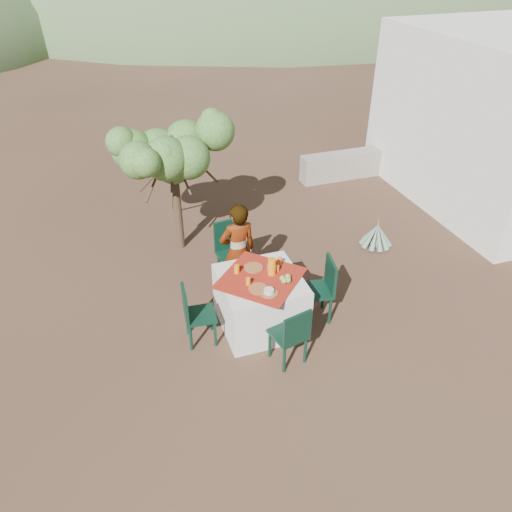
{
  "coord_description": "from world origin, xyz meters",
  "views": [
    {
      "loc": [
        -1.64,
        -5.23,
        4.47
      ],
      "look_at": [
        0.12,
        -0.03,
        0.82
      ],
      "focal_mm": 35.0,
      "sensor_mm": 36.0,
      "label": 1
    }
  ],
  "objects_px": {
    "chair_right": "(322,287)",
    "shrub_tree": "(176,158)",
    "chair_near": "(292,334)",
    "table": "(260,301)",
    "guesthouse": "(507,119)",
    "juice_pitcher": "(272,267)",
    "chair_left": "(194,313)",
    "chair_far": "(232,250)",
    "agave": "(377,236)",
    "person": "(238,251)"
  },
  "relations": [
    {
      "from": "chair_right",
      "to": "person",
      "type": "relative_size",
      "value": 0.62
    },
    {
      "from": "chair_far",
      "to": "juice_pitcher",
      "type": "bearing_deg",
      "value": -85.58
    },
    {
      "from": "agave",
      "to": "juice_pitcher",
      "type": "height_order",
      "value": "juice_pitcher"
    },
    {
      "from": "chair_near",
      "to": "table",
      "type": "bearing_deg",
      "value": -95.24
    },
    {
      "from": "guesthouse",
      "to": "chair_far",
      "type": "bearing_deg",
      "value": -168.26
    },
    {
      "from": "chair_left",
      "to": "shrub_tree",
      "type": "height_order",
      "value": "shrub_tree"
    },
    {
      "from": "table",
      "to": "shrub_tree",
      "type": "bearing_deg",
      "value": 103.48
    },
    {
      "from": "table",
      "to": "chair_right",
      "type": "xyz_separation_m",
      "value": [
        0.82,
        -0.11,
        0.12
      ]
    },
    {
      "from": "table",
      "to": "guesthouse",
      "type": "xyz_separation_m",
      "value": [
        5.55,
        2.23,
        1.12
      ]
    },
    {
      "from": "chair_far",
      "to": "shrub_tree",
      "type": "relative_size",
      "value": 0.5
    },
    {
      "from": "table",
      "to": "juice_pitcher",
      "type": "bearing_deg",
      "value": 10.79
    },
    {
      "from": "chair_near",
      "to": "chair_left",
      "type": "relative_size",
      "value": 1.0
    },
    {
      "from": "shrub_tree",
      "to": "juice_pitcher",
      "type": "xyz_separation_m",
      "value": [
        0.71,
        -2.27,
        -0.66
      ]
    },
    {
      "from": "chair_far",
      "to": "juice_pitcher",
      "type": "xyz_separation_m",
      "value": [
        0.22,
        -1.04,
        0.34
      ]
    },
    {
      "from": "table",
      "to": "juice_pitcher",
      "type": "distance_m",
      "value": 0.52
    },
    {
      "from": "shrub_tree",
      "to": "guesthouse",
      "type": "bearing_deg",
      "value": -0.65
    },
    {
      "from": "chair_far",
      "to": "agave",
      "type": "xyz_separation_m",
      "value": [
        2.52,
        0.17,
        -0.35
      ]
    },
    {
      "from": "chair_far",
      "to": "chair_near",
      "type": "height_order",
      "value": "chair_far"
    },
    {
      "from": "person",
      "to": "shrub_tree",
      "type": "distance_m",
      "value": 1.83
    },
    {
      "from": "chair_near",
      "to": "guesthouse",
      "type": "xyz_separation_m",
      "value": [
        5.44,
        3.03,
        1.04
      ]
    },
    {
      "from": "person",
      "to": "table",
      "type": "bearing_deg",
      "value": 90.68
    },
    {
      "from": "chair_right",
      "to": "shrub_tree",
      "type": "distance_m",
      "value": 2.96
    },
    {
      "from": "chair_right",
      "to": "guesthouse",
      "type": "xyz_separation_m",
      "value": [
        4.73,
        2.34,
        1.0
      ]
    },
    {
      "from": "guesthouse",
      "to": "agave",
      "type": "bearing_deg",
      "value": -162.04
    },
    {
      "from": "table",
      "to": "agave",
      "type": "bearing_deg",
      "value": 26.59
    },
    {
      "from": "shrub_tree",
      "to": "juice_pitcher",
      "type": "relative_size",
      "value": 8.51
    },
    {
      "from": "chair_near",
      "to": "shrub_tree",
      "type": "bearing_deg",
      "value": -91.24
    },
    {
      "from": "juice_pitcher",
      "to": "chair_left",
      "type": "bearing_deg",
      "value": -176.01
    },
    {
      "from": "table",
      "to": "chair_far",
      "type": "xyz_separation_m",
      "value": [
        -0.06,
        1.07,
        0.16
      ]
    },
    {
      "from": "chair_near",
      "to": "guesthouse",
      "type": "relative_size",
      "value": 0.2
    },
    {
      "from": "shrub_tree",
      "to": "agave",
      "type": "xyz_separation_m",
      "value": [
        3.01,
        -1.07,
        -1.35
      ]
    },
    {
      "from": "agave",
      "to": "guesthouse",
      "type": "relative_size",
      "value": 0.14
    },
    {
      "from": "chair_left",
      "to": "guesthouse",
      "type": "distance_m",
      "value": 6.91
    },
    {
      "from": "chair_near",
      "to": "chair_left",
      "type": "height_order",
      "value": "chair_near"
    },
    {
      "from": "shrub_tree",
      "to": "juice_pitcher",
      "type": "distance_m",
      "value": 2.47
    },
    {
      "from": "chair_far",
      "to": "guesthouse",
      "type": "xyz_separation_m",
      "value": [
        5.61,
        1.17,
        0.96
      ]
    },
    {
      "from": "chair_left",
      "to": "person",
      "type": "height_order",
      "value": "person"
    },
    {
      "from": "chair_left",
      "to": "guesthouse",
      "type": "bearing_deg",
      "value": -66.16
    },
    {
      "from": "chair_left",
      "to": "juice_pitcher",
      "type": "xyz_separation_m",
      "value": [
        1.05,
        0.07,
        0.42
      ]
    },
    {
      "from": "person",
      "to": "juice_pitcher",
      "type": "bearing_deg",
      "value": 103.28
    },
    {
      "from": "chair_right",
      "to": "shrub_tree",
      "type": "relative_size",
      "value": 0.46
    },
    {
      "from": "juice_pitcher",
      "to": "chair_near",
      "type": "bearing_deg",
      "value": -93.3
    },
    {
      "from": "table",
      "to": "chair_near",
      "type": "height_order",
      "value": "chair_near"
    },
    {
      "from": "table",
      "to": "chair_near",
      "type": "distance_m",
      "value": 0.8
    },
    {
      "from": "chair_near",
      "to": "guesthouse",
      "type": "height_order",
      "value": "guesthouse"
    },
    {
      "from": "chair_left",
      "to": "agave",
      "type": "xyz_separation_m",
      "value": [
        3.35,
        1.28,
        -0.26
      ]
    },
    {
      "from": "table",
      "to": "chair_right",
      "type": "relative_size",
      "value": 1.46
    },
    {
      "from": "person",
      "to": "agave",
      "type": "relative_size",
      "value": 2.52
    },
    {
      "from": "chair_near",
      "to": "juice_pitcher",
      "type": "distance_m",
      "value": 0.92
    },
    {
      "from": "chair_far",
      "to": "agave",
      "type": "bearing_deg",
      "value": -3.97
    }
  ]
}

